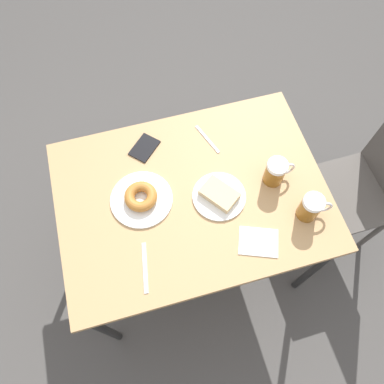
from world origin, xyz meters
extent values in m
plane|color=#474442|center=(0.00, 0.00, 0.00)|extent=(8.00, 8.00, 0.00)
cube|color=tan|center=(0.00, 0.00, 0.76)|extent=(0.80, 1.10, 0.03)
cylinder|color=black|center=(-0.36, -0.51, 0.37)|extent=(0.04, 0.04, 0.75)
cylinder|color=black|center=(0.36, -0.51, 0.37)|extent=(0.04, 0.04, 0.75)
cylinder|color=black|center=(-0.36, 0.51, 0.37)|extent=(0.04, 0.04, 0.75)
cylinder|color=black|center=(0.36, 0.51, 0.37)|extent=(0.04, 0.04, 0.75)
cube|color=#514C47|center=(0.07, 0.80, 0.46)|extent=(0.40, 0.40, 0.02)
cylinder|color=#514C47|center=(-0.11, 0.62, 0.22)|extent=(0.03, 0.03, 0.45)
cylinder|color=#514C47|center=(0.24, 0.62, 0.22)|extent=(0.03, 0.03, 0.45)
cylinder|color=#514C47|center=(-0.11, 0.97, 0.22)|extent=(0.03, 0.03, 0.45)
cylinder|color=#514C47|center=(0.24, 0.97, 0.22)|extent=(0.03, 0.03, 0.45)
cylinder|color=white|center=(0.04, 0.10, 0.78)|extent=(0.22, 0.22, 0.01)
cube|color=#D1B27F|center=(0.04, 0.10, 0.80)|extent=(0.17, 0.16, 0.03)
cylinder|color=white|center=(-0.03, -0.20, 0.78)|extent=(0.25, 0.25, 0.01)
torus|color=#B2702D|center=(-0.03, -0.20, 0.81)|extent=(0.13, 0.13, 0.04)
cylinder|color=#8C5619|center=(0.21, 0.41, 0.83)|extent=(0.08, 0.08, 0.10)
cylinder|color=white|center=(0.21, 0.41, 0.89)|extent=(0.08, 0.08, 0.02)
torus|color=silver|center=(0.22, 0.46, 0.84)|extent=(0.03, 0.08, 0.08)
cylinder|color=#8C5619|center=(0.02, 0.34, 0.83)|extent=(0.08, 0.08, 0.10)
cylinder|color=white|center=(0.02, 0.34, 0.89)|extent=(0.08, 0.08, 0.02)
torus|color=silver|center=(0.02, 0.39, 0.84)|extent=(0.01, 0.08, 0.08)
cube|color=white|center=(0.27, 0.19, 0.78)|extent=(0.16, 0.18, 0.00)
cube|color=silver|center=(-0.24, 0.14, 0.78)|extent=(0.16, 0.07, 0.00)
cube|color=silver|center=(0.25, -0.25, 0.78)|extent=(0.19, 0.05, 0.00)
cube|color=black|center=(-0.27, -0.14, 0.78)|extent=(0.15, 0.15, 0.01)
camera|label=1|loc=(0.63, -0.18, 2.16)|focal=35.00mm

